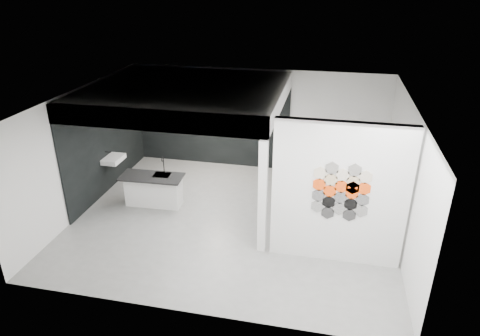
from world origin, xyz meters
The scene contains 17 objects.
floor centered at (0.00, 0.00, -0.01)m, with size 7.00×6.00×0.01m, color slate.
partition_panel centered at (2.23, -1.00, 1.40)m, with size 2.45×0.15×2.80m, color silver.
bay_clad_back centered at (-1.30, 2.97, 1.18)m, with size 4.40×0.04×2.35m, color black.
bay_clad_left centered at (-3.47, 1.00, 1.18)m, with size 0.04×4.00×2.35m, color black.
bulkhead centered at (-1.30, 1.00, 2.55)m, with size 4.40×4.00×0.40m, color silver.
corner_column centered at (0.82, -1.00, 1.18)m, with size 0.16×0.16×2.35m, color silver.
fascia_beam centered at (-1.30, -0.92, 2.55)m, with size 4.40×0.16×0.40m, color silver.
wall_basin centered at (-3.24, 0.80, 0.85)m, with size 0.40×0.60×0.12m, color silver.
display_shelf centered at (-1.20, 2.87, 1.30)m, with size 3.00×0.15×0.04m, color black.
kitchen_island centered at (-2.00, 0.29, 0.40)m, with size 1.49×0.71×1.18m.
stockpot centered at (-2.29, 2.87, 1.40)m, with size 0.20×0.20×0.16m, color black.
kettle centered at (-0.45, 2.87, 1.39)m, with size 0.17×0.17×0.14m, color black.
glass_bowl centered at (0.12, 2.87, 1.37)m, with size 0.15×0.15×0.11m, color gray.
glass_vase centered at (0.15, 2.87, 1.39)m, with size 0.10×0.10×0.14m, color gray.
bottle_dark centered at (-1.23, 2.87, 1.40)m, with size 0.06×0.06×0.16m, color black.
utensil_cup centered at (-1.76, 2.87, 1.37)m, with size 0.07×0.07×0.09m, color black.
hex_tile_cluster centered at (2.26, -1.09, 1.50)m, with size 1.04×0.02×1.16m.
Camera 1 is at (1.91, -8.10, 5.08)m, focal length 32.00 mm.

